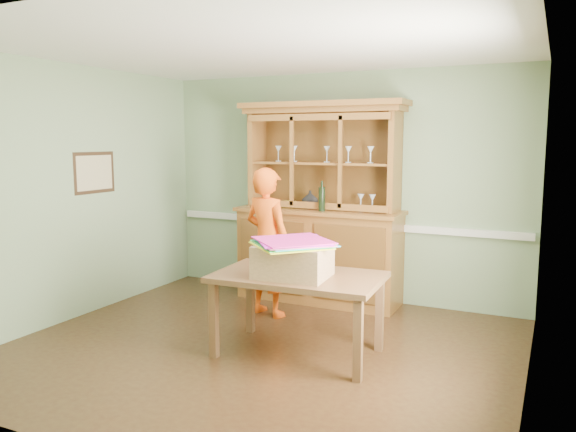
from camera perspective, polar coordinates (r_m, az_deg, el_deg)
The scene contains 14 objects.
floor at distance 5.32m, azimuth -2.84°, elevation -13.32°, with size 4.50×4.50×0.00m, color #412B15.
ceiling at distance 5.02m, azimuth -3.06°, elevation 16.78°, with size 4.50×4.50×0.00m, color white.
wall_back at distance 6.81m, azimuth 5.17°, elevation 2.99°, with size 4.50×4.50×0.00m, color gray.
wall_left at distance 6.38m, azimuth -20.98°, elevation 2.20°, with size 4.00×4.00×0.00m, color gray.
wall_right at distance 4.39m, azimuth 23.78°, elevation -0.25°, with size 4.00×4.00×0.00m, color gray.
wall_front at distance 3.40m, azimuth -19.38°, elevation -2.20°, with size 4.50×4.50×0.00m, color gray.
chair_rail at distance 6.84m, azimuth 5.05°, elevation -0.78°, with size 4.41×0.05×0.08m, color silver.
framed_map at distance 6.56m, azimuth -19.03°, elevation 4.18°, with size 0.03×0.60×0.46m.
window_panel at distance 4.07m, azimuth 23.44°, elevation 1.33°, with size 0.03×0.96×1.36m.
china_hutch at distance 6.67m, azimuth 3.26°, elevation -1.66°, with size 2.00×0.66×2.35m.
dining_table at distance 5.00m, azimuth 1.03°, elevation -6.91°, with size 1.51×0.95×0.73m.
cardboard_box at distance 4.86m, azimuth 0.51°, elevation -4.59°, with size 0.61×0.49×0.28m, color tan.
kite_stack at distance 4.77m, azimuth 0.47°, elevation -2.74°, with size 0.81×0.81×0.05m.
person at distance 6.10m, azimuth -2.08°, elevation -2.66°, with size 0.59×0.39×1.62m, color #FB570F.
Camera 1 is at (2.38, -4.35, 1.91)m, focal length 35.00 mm.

